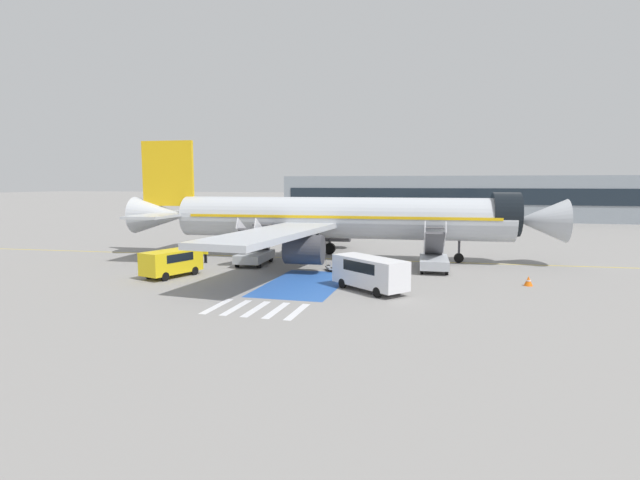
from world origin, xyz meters
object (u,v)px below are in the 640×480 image
airliner (333,218)px  traffic_cone_0 (381,265)px  service_van_1 (370,271)px  boarding_stairs_aft (255,253)px  fuel_tanker (341,221)px  baggage_cart (343,267)px  terminal_building (469,198)px  ground_crew_0 (318,251)px  boarding_stairs_forward (434,258)px  service_van_0 (172,261)px  ground_crew_1 (206,253)px  traffic_cone_1 (528,281)px

airliner → traffic_cone_0: size_ratio=57.06×
service_van_1 → boarding_stairs_aft: bearing=93.8°
fuel_tanker → baggage_cart: size_ratio=2.92×
airliner → terminal_building: size_ratio=0.56×
ground_crew_0 → terminal_building: (14.20, 58.52, 3.03)m
boarding_stairs_forward → traffic_cone_0: boarding_stairs_forward is taller
ground_crew_0 → baggage_cart: bearing=-49.7°
service_van_0 → ground_crew_0: bearing=62.6°
service_van_0 → baggage_cart: service_van_0 is taller
boarding_stairs_aft → ground_crew_1: size_ratio=3.33×
fuel_tanker → traffic_cone_1: fuel_tanker is taller
fuel_tanker → service_van_0: size_ratio=1.78×
traffic_cone_1 → terminal_building: 64.25m
baggage_cart → traffic_cone_0: bearing=-89.6°
service_van_1 → traffic_cone_1: service_van_1 is taller
airliner → traffic_cone_1: bearing=58.7°
ground_crew_0 → traffic_cone_1: ground_crew_0 is taller
ground_crew_0 → traffic_cone_0: bearing=-18.7°
service_van_1 → ground_crew_0: (-6.16, 9.94, -0.21)m
service_van_1 → traffic_cone_1: bearing=-28.0°
ground_crew_0 → traffic_cone_1: (16.39, -5.58, -0.76)m
boarding_stairs_aft → service_van_1: bearing=-38.5°
airliner → ground_crew_1: (-10.22, -5.11, -2.84)m
baggage_cart → traffic_cone_0: (2.85, 1.46, 0.09)m
airliner → ground_crew_1: airliner is taller
ground_crew_1 → airliner: bearing=39.9°
boarding_stairs_forward → boarding_stairs_aft: size_ratio=1.00×
fuel_tanker → ground_crew_0: (3.94, -27.01, -0.52)m
boarding_stairs_aft → fuel_tanker: (1.13, 29.06, 0.61)m
boarding_stairs_forward → ground_crew_0: (-9.92, 1.15, 0.09)m
fuel_tanker → ground_crew_0: bearing=-179.8°
ground_crew_0 → traffic_cone_1: 17.33m
fuel_tanker → traffic_cone_0: fuel_tanker is taller
fuel_tanker → traffic_cone_0: 30.15m
terminal_building → fuel_tanker: bearing=-119.9°
service_van_0 → traffic_cone_1: service_van_0 is taller
traffic_cone_0 → terminal_building: bearing=82.0°
baggage_cart → traffic_cone_1: bearing=-127.5°
boarding_stairs_aft → terminal_building: 63.64m
boarding_stairs_forward → traffic_cone_0: bearing=-178.3°
boarding_stairs_forward → fuel_tanker: size_ratio=0.61×
ground_crew_0 → terminal_building: 60.29m
terminal_building → ground_crew_1: bearing=-111.3°
ground_crew_0 → traffic_cone_0: (5.74, -1.52, -0.74)m
boarding_stairs_aft → traffic_cone_1: size_ratio=8.05×
service_van_0 → baggage_cart: bearing=44.3°
boarding_stairs_aft → fuel_tanker: 29.09m
service_van_0 → ground_crew_1: 6.52m
traffic_cone_1 → terminal_building: (-2.19, 64.10, 3.79)m
service_van_0 → terminal_building: 71.30m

